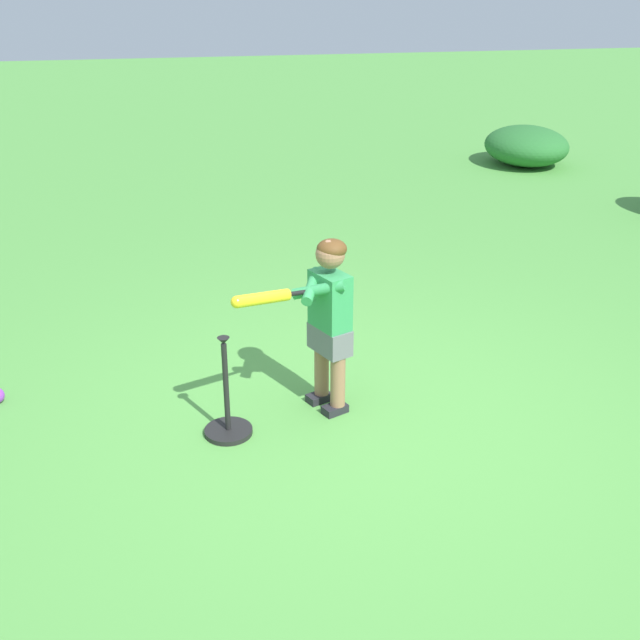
{
  "coord_description": "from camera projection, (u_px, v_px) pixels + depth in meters",
  "views": [
    {
      "loc": [
        -0.98,
        -3.88,
        2.51
      ],
      "look_at": [
        -0.1,
        0.55,
        0.45
      ],
      "focal_mm": 44.35,
      "sensor_mm": 36.0,
      "label": 1
    }
  ],
  "objects": [
    {
      "name": "child_batter",
      "position": [
        326.0,
        311.0,
        4.6
      ],
      "size": [
        0.72,
        0.48,
        1.08
      ],
      "color": "#232328",
      "rests_on": "ground"
    },
    {
      "name": "ground_plane",
      "position": [
        355.0,
        425.0,
        4.68
      ],
      "size": [
        40.0,
        40.0,
        0.0
      ],
      "primitive_type": "plane",
      "color": "#519942"
    },
    {
      "name": "shrub_left_background",
      "position": [
        526.0,
        146.0,
        10.56
      ],
      "size": [
        1.08,
        1.23,
        0.51
      ],
      "primitive_type": "ellipsoid",
      "color": "#286B2D",
      "rests_on": "ground"
    },
    {
      "name": "batting_tee",
      "position": [
        228.0,
        418.0,
        4.56
      ],
      "size": [
        0.28,
        0.28,
        0.62
      ],
      "color": "black",
      "rests_on": "ground"
    }
  ]
}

